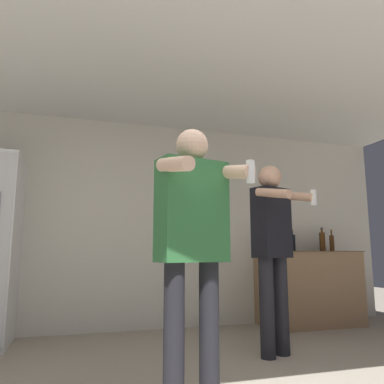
% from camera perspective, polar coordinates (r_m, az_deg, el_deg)
% --- Properties ---
extents(wall_back, '(7.00, 0.06, 2.55)m').
position_cam_1_polar(wall_back, '(4.72, -8.27, -4.76)').
color(wall_back, beige).
rests_on(wall_back, ground_plane).
extents(ceiling_slab, '(7.00, 3.68, 0.05)m').
position_cam_1_polar(ceiling_slab, '(3.54, -3.53, 18.76)').
color(ceiling_slab, silver).
rests_on(ceiling_slab, wall_back).
extents(counter, '(1.28, 0.66, 0.94)m').
position_cam_1_polar(counter, '(5.21, 17.35, -13.73)').
color(counter, '#997551').
rests_on(counter, ground_plane).
extents(bottle_short_whiskey, '(0.08, 0.08, 0.30)m').
position_cam_1_polar(bottle_short_whiskey, '(5.19, 15.03, -7.39)').
color(bottle_short_whiskey, black).
rests_on(bottle_short_whiskey, counter).
extents(bottle_tall_gin, '(0.06, 0.06, 0.30)m').
position_cam_1_polar(bottle_tall_gin, '(5.54, 20.53, -7.23)').
color(bottle_tall_gin, '#563314').
rests_on(bottle_tall_gin, counter).
extents(bottle_green_wine, '(0.08, 0.08, 0.32)m').
position_cam_1_polar(bottle_green_wine, '(5.45, 19.24, -7.08)').
color(bottle_green_wine, '#563314').
rests_on(bottle_green_wine, counter).
extents(person_woman_foreground, '(0.57, 0.53, 1.71)m').
position_cam_1_polar(person_woman_foreground, '(2.36, 0.12, -6.49)').
color(person_woman_foreground, black).
rests_on(person_woman_foreground, ground_plane).
extents(person_man_side, '(0.52, 0.57, 1.74)m').
position_cam_1_polar(person_man_side, '(3.59, 12.21, -7.58)').
color(person_man_side, black).
rests_on(person_man_side, ground_plane).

